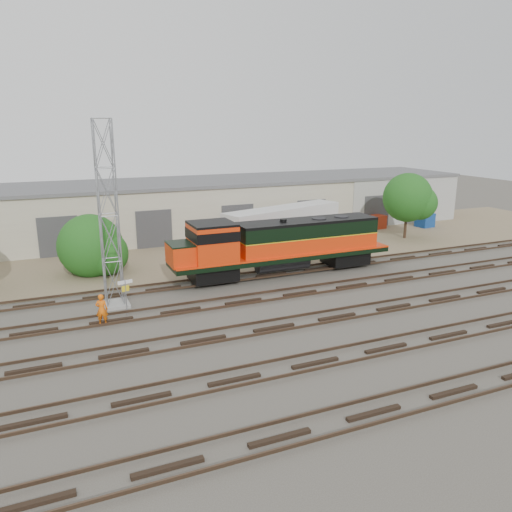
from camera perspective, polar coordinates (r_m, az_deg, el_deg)
name	(u,v)px	position (r m, az deg, el deg)	size (l,w,h in m)	color
ground	(311,301)	(31.63, 6.33, -5.19)	(140.00, 140.00, 0.00)	#47423A
dirt_strip	(229,248)	(44.70, -3.11, 0.88)	(80.00, 16.00, 0.02)	#726047
tracks	(337,317)	(29.20, 9.24, -6.87)	(80.00, 20.40, 0.28)	black
warehouse	(202,206)	(51.61, -6.17, 5.70)	(58.40, 10.40, 5.30)	beige
locomotive	(279,244)	(36.33, 2.68, 1.36)	(16.81, 2.95, 4.04)	black
signal_tower	(109,219)	(30.49, -16.47, 4.06)	(1.64, 1.64, 11.11)	gray
sign_post	(126,290)	(29.83, -14.68, -3.81)	(0.86, 0.23, 2.13)	gray
worker	(102,310)	(28.88, -17.22, -5.87)	(0.66, 0.43, 1.80)	orange
semi_trailer	(285,222)	(44.46, 3.39, 3.87)	(12.23, 5.97, 3.71)	silver
dumpster_blue	(425,220)	(56.93, 18.74, 3.91)	(1.60, 1.50, 1.50)	navy
dumpster_red	(377,222)	(54.78, 13.67, 3.82)	(1.50, 1.40, 1.40)	#9A2710
tree_mid	(94,248)	(38.52, -17.99, 0.87)	(4.97, 4.74, 4.74)	#382619
tree_east	(411,199)	(50.21, 17.27, 6.25)	(4.91, 4.68, 6.32)	#382619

